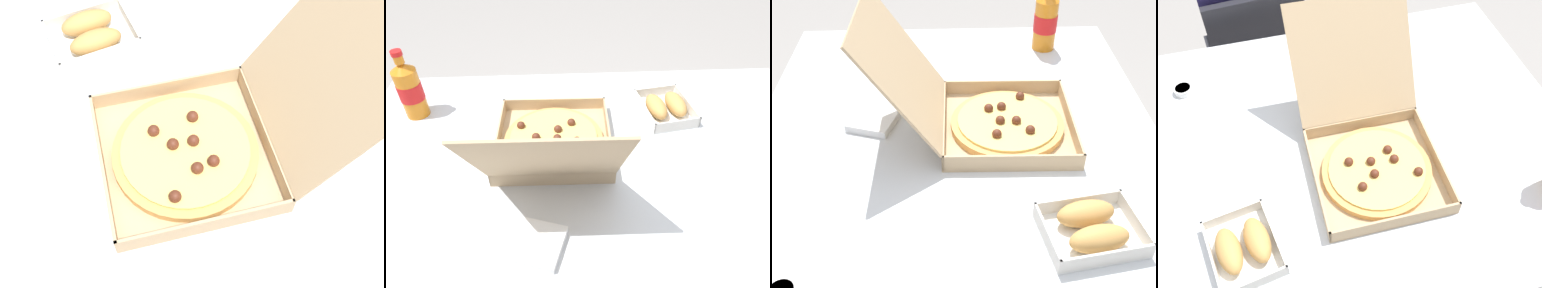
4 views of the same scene
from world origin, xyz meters
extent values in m
plane|color=gray|center=(0.00, 0.00, 0.00)|extent=(10.00, 10.00, 0.00)
cube|color=silver|center=(0.00, 0.00, 0.73)|extent=(1.42, 1.03, 0.03)
cylinder|color=#B7B7BC|center=(0.64, 0.44, 0.36)|extent=(0.05, 0.05, 0.72)
cube|color=#232328|center=(-0.11, 0.81, 0.43)|extent=(0.44, 0.44, 0.04)
cube|color=#232328|center=(-0.09, 0.63, 0.64)|extent=(0.36, 0.07, 0.38)
cylinder|color=#B2B2B7|center=(0.04, 1.00, 0.21)|extent=(0.03, 0.03, 0.43)
cylinder|color=#B2B2B7|center=(-0.30, 0.97, 0.21)|extent=(0.03, 0.03, 0.43)
cylinder|color=#B2B2B7|center=(0.07, 0.66, 0.21)|extent=(0.03, 0.03, 0.43)
cylinder|color=#B2B2B7|center=(-0.26, 0.63, 0.21)|extent=(0.03, 0.03, 0.43)
cylinder|color=#333847|center=(-0.04, 0.97, 0.23)|extent=(0.09, 0.09, 0.45)
cylinder|color=#333847|center=(-0.22, 0.95, 0.23)|extent=(0.09, 0.09, 0.45)
cube|color=#333847|center=(-0.03, 0.92, 0.50)|extent=(0.14, 0.31, 0.10)
cube|color=#333847|center=(-0.21, 0.90, 0.50)|extent=(0.14, 0.31, 0.10)
cube|color=tan|center=(0.12, -0.13, 0.75)|extent=(0.33, 0.33, 0.01)
cube|color=tan|center=(0.12, -0.29, 0.77)|extent=(0.33, 0.01, 0.04)
cube|color=tan|center=(-0.04, -0.13, 0.77)|extent=(0.01, 0.33, 0.04)
cube|color=tan|center=(0.28, -0.13, 0.77)|extent=(0.01, 0.33, 0.04)
cube|color=tan|center=(0.12, 0.03, 0.77)|extent=(0.33, 0.01, 0.04)
cube|color=tan|center=(0.12, 0.12, 0.93)|extent=(0.33, 0.19, 0.28)
cylinder|color=tan|center=(0.12, -0.13, 0.76)|extent=(0.29, 0.29, 0.02)
cylinder|color=#EAC666|center=(0.12, -0.13, 0.77)|extent=(0.25, 0.25, 0.01)
sphere|color=#562819|center=(0.11, -0.15, 0.78)|extent=(0.02, 0.02, 0.02)
sphere|color=#562819|center=(0.17, -0.12, 0.78)|extent=(0.02, 0.02, 0.02)
sphere|color=#562819|center=(0.05, -0.10, 0.78)|extent=(0.02, 0.02, 0.02)
sphere|color=#562819|center=(0.11, -0.11, 0.78)|extent=(0.02, 0.02, 0.02)
sphere|color=#562819|center=(0.16, -0.09, 0.78)|extent=(0.02, 0.02, 0.02)
sphere|color=#562819|center=(0.06, -0.18, 0.78)|extent=(0.02, 0.02, 0.02)
sphere|color=#562819|center=(0.21, -0.17, 0.78)|extent=(0.02, 0.02, 0.02)
cube|color=white|center=(-0.24, -0.26, 0.75)|extent=(0.18, 0.21, 0.00)
cube|color=silver|center=(-0.23, -0.35, 0.77)|extent=(0.15, 0.03, 0.03)
cube|color=silver|center=(-0.26, -0.17, 0.77)|extent=(0.15, 0.03, 0.03)
cube|color=silver|center=(-0.31, -0.27, 0.77)|extent=(0.04, 0.19, 0.03)
cube|color=silver|center=(-0.17, -0.24, 0.77)|extent=(0.04, 0.19, 0.03)
ellipsoid|color=tan|center=(-0.27, -0.26, 0.78)|extent=(0.08, 0.13, 0.05)
ellipsoid|color=tan|center=(-0.21, -0.25, 0.78)|extent=(0.08, 0.13, 0.05)
cube|color=white|center=(-0.28, 0.04, 0.75)|extent=(0.22, 0.17, 0.00)
cube|color=white|center=(0.16, 0.21, 0.76)|extent=(0.14, 0.14, 0.02)
cylinder|color=white|center=(-0.36, 0.32, 0.76)|extent=(0.06, 0.06, 0.02)
cylinder|color=#DBBC66|center=(-0.36, 0.32, 0.76)|extent=(0.05, 0.05, 0.01)
camera|label=1|loc=(0.59, -0.24, 1.56)|focal=44.73mm
camera|label=2|loc=(0.09, 0.65, 1.45)|focal=33.24mm
camera|label=3|loc=(-0.86, 0.02, 1.49)|focal=44.89mm
camera|label=4|loc=(-0.13, -0.76, 1.71)|focal=41.61mm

